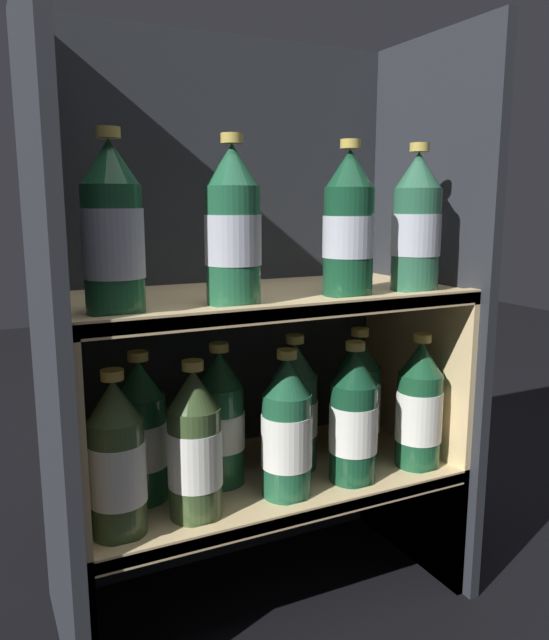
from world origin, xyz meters
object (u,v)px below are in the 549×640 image
at_px(bottle_lower_back_3, 358,399).
at_px(bottle_upper_front_0, 113,233).
at_px(bottle_upper_front_2, 349,227).
at_px(bottle_lower_front_3, 354,419).
at_px(bottle_lower_front_4, 419,408).
at_px(bottle_lower_back_0, 141,434).
at_px(bottle_upper_front_1, 233,230).
at_px(bottle_lower_back_2, 294,409).
at_px(bottle_upper_front_3, 416,226).
at_px(bottle_lower_front_1, 195,448).
at_px(bottle_lower_front_0, 117,462).
at_px(bottle_lower_front_2, 285,432).
at_px(bottle_lower_back_1, 220,421).

bearing_deg(bottle_lower_back_3, bottle_upper_front_0, -168.86).
xyz_separation_m(bottle_upper_front_2, bottle_lower_front_3, (0.02, 0.00, -0.32)).
bearing_deg(bottle_lower_front_4, bottle_lower_back_0, 169.35).
bearing_deg(bottle_lower_back_0, bottle_upper_front_0, -118.03).
xyz_separation_m(bottle_upper_front_1, bottle_lower_front_3, (0.22, 0.00, -0.32)).
distance_m(bottle_lower_front_3, bottle_lower_back_2, 0.11).
relative_size(bottle_upper_front_3, bottle_lower_front_4, 1.00).
relative_size(bottle_lower_front_1, bottle_lower_front_4, 1.00).
bearing_deg(bottle_lower_front_0, bottle_lower_front_2, 0.00).
bearing_deg(bottle_lower_back_1, bottle_lower_front_0, -154.82).
xyz_separation_m(bottle_upper_front_2, bottle_lower_back_1, (-0.19, 0.09, -0.32)).
bearing_deg(bottle_upper_front_2, bottle_upper_front_1, 180.00).
bearing_deg(bottle_upper_front_2, bottle_lower_front_0, 180.00).
bearing_deg(bottle_lower_back_3, bottle_lower_front_2, -155.74).
distance_m(bottle_upper_front_1, bottle_lower_back_1, 0.33).
bearing_deg(bottle_lower_front_4, bottle_lower_front_1, -180.00).
relative_size(bottle_lower_back_0, bottle_lower_back_3, 1.00).
bearing_deg(bottle_lower_front_4, bottle_lower_back_2, 156.22).
xyz_separation_m(bottle_upper_front_3, bottle_lower_front_1, (-0.40, -0.00, -0.32)).
relative_size(bottle_upper_front_1, bottle_lower_back_3, 1.00).
relative_size(bottle_lower_front_1, bottle_lower_back_3, 1.00).
relative_size(bottle_upper_front_2, bottle_lower_back_2, 1.00).
bearing_deg(bottle_upper_front_2, bottle_upper_front_0, 180.00).
distance_m(bottle_upper_front_3, bottle_lower_back_1, 0.46).
bearing_deg(bottle_lower_front_1, bottle_lower_front_0, 180.00).
bearing_deg(bottle_upper_front_2, bottle_lower_back_1, 154.38).
bearing_deg(bottle_upper_front_1, bottle_upper_front_0, 180.00).
distance_m(bottle_upper_front_0, bottle_upper_front_3, 0.50).
distance_m(bottle_lower_front_1, bottle_lower_front_2, 0.15).
distance_m(bottle_lower_front_1, bottle_lower_front_3, 0.28).
relative_size(bottle_lower_back_1, bottle_lower_back_2, 1.00).
bearing_deg(bottle_lower_back_1, bottle_lower_back_3, -0.00).
distance_m(bottle_upper_front_1, bottle_lower_front_4, 0.48).
height_order(bottle_lower_front_4, bottle_lower_back_2, same).
xyz_separation_m(bottle_upper_front_2, bottle_upper_front_3, (0.13, 0.00, -0.00)).
xyz_separation_m(bottle_upper_front_1, bottle_lower_front_2, (0.09, 0.00, -0.32)).
relative_size(bottle_upper_front_1, bottle_lower_front_0, 1.00).
bearing_deg(bottle_upper_front_2, bottle_upper_front_3, 0.00).
relative_size(bottle_lower_front_1, bottle_lower_front_3, 1.00).
relative_size(bottle_lower_front_4, bottle_lower_back_1, 1.00).
xyz_separation_m(bottle_lower_front_1, bottle_lower_front_4, (0.42, 0.00, -0.00)).
distance_m(bottle_lower_front_0, bottle_lower_back_0, 0.11).
height_order(bottle_upper_front_0, bottle_lower_back_3, bottle_upper_front_0).
bearing_deg(bottle_lower_front_2, bottle_lower_back_0, 156.73).
relative_size(bottle_lower_front_4, bottle_lower_back_3, 1.00).
bearing_deg(bottle_lower_back_2, bottle_lower_front_2, -125.86).
bearing_deg(bottle_lower_front_0, bottle_upper_front_2, 0.00).
bearing_deg(bottle_lower_back_3, bottle_upper_front_2, -134.26).
xyz_separation_m(bottle_lower_back_1, bottle_lower_back_2, (0.14, 0.00, 0.00)).
height_order(bottle_lower_front_4, bottle_lower_back_0, same).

